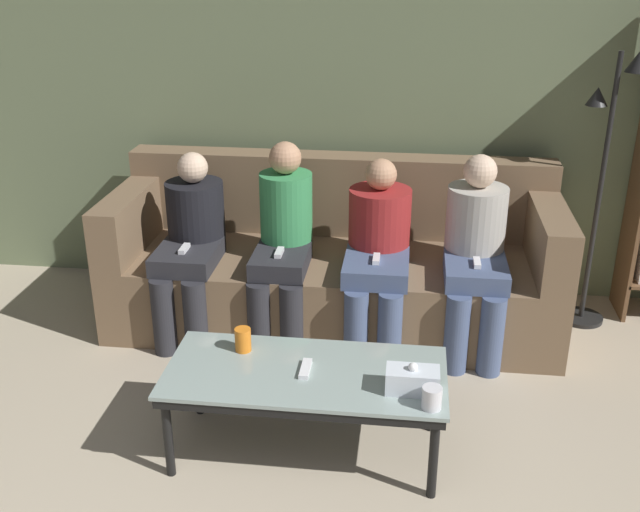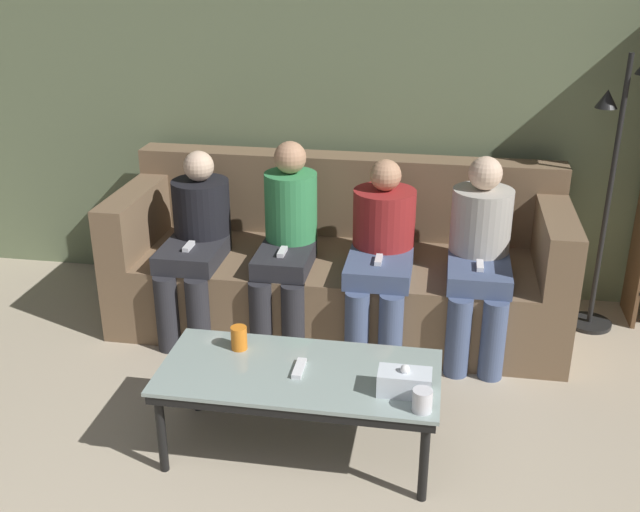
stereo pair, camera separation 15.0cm
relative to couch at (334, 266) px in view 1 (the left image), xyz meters
The scene contains 12 objects.
wall_back 1.10m from the couch, 90.00° to the left, with size 12.00×0.06×2.60m.
couch is the anchor object (origin of this frame).
coffee_table 1.32m from the couch, 89.34° to the right, with size 1.22×0.57×0.42m.
cup_near_left 1.63m from the couch, 70.16° to the right, with size 0.08×0.08×0.09m.
cup_near_right 1.22m from the couch, 103.81° to the right, with size 0.07×0.07×0.11m.
tissue_box 1.50m from the couch, 71.48° to the right, with size 0.22×0.12×0.13m.
game_remote 1.32m from the couch, 89.34° to the right, with size 0.04×0.15×0.02m.
standing_lamp 1.66m from the couch, ahead, with size 0.31×0.26×1.61m.
seated_person_left_end 0.86m from the couch, 163.79° to the right, with size 0.33×0.66×1.04m.
seated_person_mid_left 0.44m from the couch, 139.44° to the right, with size 0.31×0.62×1.12m.
seated_person_mid_right 0.42m from the couch, 41.14° to the right, with size 0.35×0.69×1.04m.
seated_person_right_end 0.87m from the couch, 15.79° to the right, with size 0.33×0.66×1.08m.
Camera 1 is at (0.42, -0.97, 2.15)m, focal length 42.00 mm.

